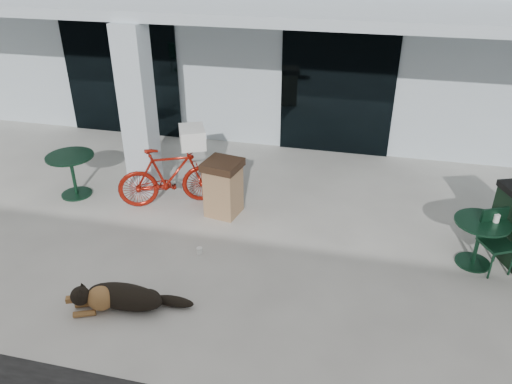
% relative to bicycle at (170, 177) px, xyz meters
% --- Properties ---
extents(ground, '(80.00, 80.00, 0.00)m').
position_rel_bicycle_xyz_m(ground, '(0.83, -1.90, -0.56)').
color(ground, beige).
rests_on(ground, ground).
extents(building, '(22.00, 7.00, 4.50)m').
position_rel_bicycle_xyz_m(building, '(0.83, 6.60, 1.69)').
color(building, silver).
rests_on(building, ground).
extents(storefront_glass_left, '(2.80, 0.06, 2.70)m').
position_rel_bicycle_xyz_m(storefront_glass_left, '(-2.37, 3.08, 0.79)').
color(storefront_glass_left, black).
rests_on(storefront_glass_left, ground).
extents(storefront_glass_right, '(2.40, 0.06, 2.70)m').
position_rel_bicycle_xyz_m(storefront_glass_right, '(2.63, 3.08, 0.79)').
color(storefront_glass_right, black).
rests_on(storefront_glass_right, ground).
extents(column, '(0.50, 0.50, 3.12)m').
position_rel_bicycle_xyz_m(column, '(-0.67, 0.40, 1.00)').
color(column, silver).
rests_on(column, ground).
extents(overhang, '(22.00, 2.80, 0.18)m').
position_rel_bicycle_xyz_m(overhang, '(0.83, 1.70, 2.65)').
color(overhang, silver).
rests_on(overhang, column).
extents(bicycle, '(1.90, 1.25, 1.11)m').
position_rel_bicycle_xyz_m(bicycle, '(0.00, 0.00, 0.00)').
color(bicycle, maroon).
rests_on(bicycle, ground).
extents(laundry_basket, '(0.62, 0.69, 0.34)m').
position_rel_bicycle_xyz_m(laundry_basket, '(0.41, 0.19, 0.72)').
color(laundry_basket, white).
rests_on(laundry_basket, bicycle).
extents(dog, '(1.28, 0.86, 0.41)m').
position_rel_bicycle_xyz_m(dog, '(0.46, -2.79, -0.35)').
color(dog, black).
rests_on(dog, ground).
extents(cup_near_dog, '(0.10, 0.10, 0.11)m').
position_rel_bicycle_xyz_m(cup_near_dog, '(1.01, -1.39, -0.50)').
color(cup_near_dog, white).
rests_on(cup_near_dog, ground).
extents(cafe_table_near, '(1.15, 1.15, 0.81)m').
position_rel_bicycle_xyz_m(cafe_table_near, '(-1.89, -0.10, -0.15)').
color(cafe_table_near, '#113220').
rests_on(cafe_table_near, ground).
extents(cafe_table_far, '(1.05, 1.05, 0.74)m').
position_rel_bicycle_xyz_m(cafe_table_far, '(5.13, -0.66, -0.18)').
color(cafe_table_far, '#113220').
rests_on(cafe_table_far, ground).
extents(cafe_chair_far_a, '(0.59, 0.61, 0.95)m').
position_rel_bicycle_xyz_m(cafe_chair_far_a, '(5.37, -0.76, -0.08)').
color(cafe_chair_far_a, '#113220').
rests_on(cafe_chair_far_a, ground).
extents(cup_on_table, '(0.11, 0.11, 0.12)m').
position_rel_bicycle_xyz_m(cup_on_table, '(5.30, -0.63, 0.25)').
color(cup_on_table, white).
rests_on(cup_on_table, cafe_table_far).
extents(trash_receptacle, '(0.69, 0.69, 1.01)m').
position_rel_bicycle_xyz_m(trash_receptacle, '(1.03, -0.10, -0.05)').
color(trash_receptacle, '#906D4A').
rests_on(trash_receptacle, ground).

